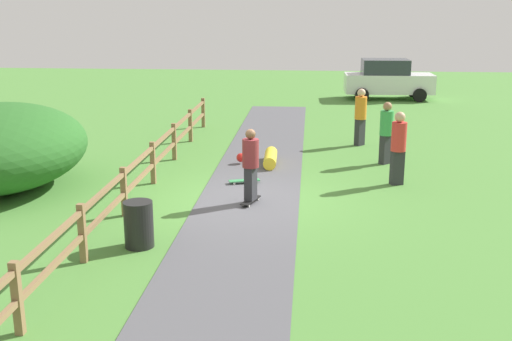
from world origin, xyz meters
TOP-DOWN VIEW (x-y plane):
  - ground_plane at (0.00, 0.00)m, footprint 60.00×60.00m
  - asphalt_path at (0.00, 0.00)m, footprint 2.40×28.00m
  - wooden_fence at (-2.60, 0.00)m, footprint 0.12×18.12m
  - trash_bin at (-1.80, -3.04)m, footprint 0.56×0.56m
  - skater_riding at (0.07, -0.22)m, footprint 0.48×0.82m
  - skater_fallen at (0.22, 3.49)m, footprint 1.19×1.48m
  - skateboard_loose at (-0.25, 1.45)m, footprint 0.82×0.44m
  - bystander_red at (3.66, 1.75)m, footprint 0.47×0.47m
  - bystander_orange at (3.04, 6.34)m, footprint 0.54×0.54m
  - bystander_green at (3.60, 3.91)m, footprint 0.54×0.54m
  - parked_car_white at (5.10, 16.88)m, footprint 4.24×2.09m

SIDE VIEW (x-z plane):
  - ground_plane at x=0.00m, z-range 0.00..0.00m
  - asphalt_path at x=0.00m, z-range 0.00..0.02m
  - skateboard_loose at x=-0.25m, z-range 0.05..0.13m
  - skater_fallen at x=0.22m, z-range 0.02..0.38m
  - trash_bin at x=-1.80m, z-range 0.00..0.90m
  - wooden_fence at x=-2.60m, z-range 0.12..1.22m
  - parked_car_white at x=5.10m, z-range 0.00..1.92m
  - skater_riding at x=0.07m, z-range 0.12..1.88m
  - bystander_green at x=3.60m, z-range 0.10..1.91m
  - bystander_orange at x=3.04m, z-range 0.11..1.97m
  - bystander_red at x=3.66m, z-range 0.11..2.00m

